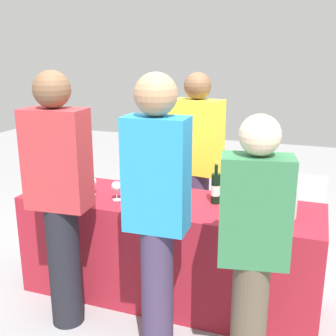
{
  "coord_description": "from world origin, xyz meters",
  "views": [
    {
      "loc": [
        0.99,
        -2.73,
        1.85
      ],
      "look_at": [
        0.0,
        0.0,
        1.04
      ],
      "focal_mm": 44.79,
      "sensor_mm": 36.0,
      "label": 1
    }
  ],
  "objects_px": {
    "wine_bottle_5": "(263,194)",
    "server_pouring": "(196,164)",
    "wine_bottle_6": "(289,192)",
    "ice_bucket": "(282,202)",
    "wine_bottle_1": "(141,176)",
    "guest_2": "(253,248)",
    "wine_bottle_0": "(74,172)",
    "wine_bottle_4": "(237,186)",
    "wine_glass_0": "(64,183)",
    "wine_glass_3": "(134,187)",
    "wine_glass_1": "(92,182)",
    "guest_0": "(59,194)",
    "wine_bottle_3": "(216,188)",
    "menu_board": "(294,218)",
    "wine_glass_2": "(116,187)",
    "wine_glass_4": "(153,190)",
    "wine_bottle_2": "(158,178)",
    "wine_glass_5": "(263,208)",
    "guest_1": "(157,211)"
  },
  "relations": [
    {
      "from": "wine_bottle_3",
      "to": "wine_glass_3",
      "type": "height_order",
      "value": "wine_bottle_3"
    },
    {
      "from": "wine_glass_5",
      "to": "ice_bucket",
      "type": "distance_m",
      "value": 0.19
    },
    {
      "from": "wine_bottle_6",
      "to": "ice_bucket",
      "type": "height_order",
      "value": "wine_bottle_6"
    },
    {
      "from": "wine_bottle_6",
      "to": "guest_0",
      "type": "height_order",
      "value": "guest_0"
    },
    {
      "from": "wine_glass_1",
      "to": "wine_glass_2",
      "type": "relative_size",
      "value": 0.97
    },
    {
      "from": "wine_glass_1",
      "to": "server_pouring",
      "type": "relative_size",
      "value": 0.08
    },
    {
      "from": "wine_bottle_2",
      "to": "wine_glass_5",
      "type": "relative_size",
      "value": 2.25
    },
    {
      "from": "wine_bottle_5",
      "to": "wine_bottle_6",
      "type": "xyz_separation_m",
      "value": [
        0.17,
        0.1,
        0.01
      ]
    },
    {
      "from": "wine_bottle_3",
      "to": "wine_bottle_4",
      "type": "relative_size",
      "value": 0.95
    },
    {
      "from": "wine_bottle_1",
      "to": "server_pouring",
      "type": "height_order",
      "value": "server_pouring"
    },
    {
      "from": "wine_glass_3",
      "to": "menu_board",
      "type": "relative_size",
      "value": 0.18
    },
    {
      "from": "wine_glass_4",
      "to": "menu_board",
      "type": "bearing_deg",
      "value": 46.52
    },
    {
      "from": "wine_glass_2",
      "to": "wine_glass_3",
      "type": "xyz_separation_m",
      "value": [
        0.13,
        0.02,
        0.01
      ]
    },
    {
      "from": "wine_bottle_0",
      "to": "wine_bottle_1",
      "type": "xyz_separation_m",
      "value": [
        0.56,
        0.09,
        0.0
      ]
    },
    {
      "from": "wine_bottle_0",
      "to": "wine_bottle_6",
      "type": "bearing_deg",
      "value": 3.36
    },
    {
      "from": "wine_bottle_1",
      "to": "server_pouring",
      "type": "relative_size",
      "value": 0.19
    },
    {
      "from": "wine_glass_3",
      "to": "ice_bucket",
      "type": "relative_size",
      "value": 0.75
    },
    {
      "from": "guest_0",
      "to": "wine_bottle_6",
      "type": "bearing_deg",
      "value": 21.88
    },
    {
      "from": "wine_bottle_0",
      "to": "wine_bottle_4",
      "type": "xyz_separation_m",
      "value": [
        1.31,
        0.1,
        0.0
      ]
    },
    {
      "from": "wine_bottle_2",
      "to": "wine_bottle_4",
      "type": "distance_m",
      "value": 0.62
    },
    {
      "from": "wine_bottle_1",
      "to": "wine_bottle_6",
      "type": "xyz_separation_m",
      "value": [
        1.12,
        0.01,
        -0.0
      ]
    },
    {
      "from": "wine_bottle_3",
      "to": "wine_glass_1",
      "type": "relative_size",
      "value": 2.19
    },
    {
      "from": "wine_glass_0",
      "to": "wine_glass_3",
      "type": "relative_size",
      "value": 0.89
    },
    {
      "from": "wine_bottle_6",
      "to": "wine_glass_3",
      "type": "xyz_separation_m",
      "value": [
        -1.07,
        -0.26,
        -0.01
      ]
    },
    {
      "from": "wine_bottle_1",
      "to": "menu_board",
      "type": "bearing_deg",
      "value": 34.1
    },
    {
      "from": "wine_bottle_0",
      "to": "wine_glass_1",
      "type": "height_order",
      "value": "wine_bottle_0"
    },
    {
      "from": "wine_glass_4",
      "to": "wine_bottle_6",
      "type": "bearing_deg",
      "value": 14.69
    },
    {
      "from": "wine_glass_3",
      "to": "wine_bottle_3",
      "type": "bearing_deg",
      "value": 16.19
    },
    {
      "from": "wine_bottle_1",
      "to": "ice_bucket",
      "type": "distance_m",
      "value": 1.11
    },
    {
      "from": "wine_glass_4",
      "to": "server_pouring",
      "type": "height_order",
      "value": "server_pouring"
    },
    {
      "from": "wine_glass_0",
      "to": "wine_glass_4",
      "type": "xyz_separation_m",
      "value": [
        0.71,
        0.06,
        0.01
      ]
    },
    {
      "from": "wine_bottle_4",
      "to": "guest_0",
      "type": "distance_m",
      "value": 1.25
    },
    {
      "from": "wine_bottle_3",
      "to": "guest_1",
      "type": "relative_size",
      "value": 0.18
    },
    {
      "from": "wine_bottle_4",
      "to": "guest_1",
      "type": "bearing_deg",
      "value": -110.39
    },
    {
      "from": "guest_1",
      "to": "wine_glass_1",
      "type": "bearing_deg",
      "value": 140.26
    },
    {
      "from": "wine_bottle_4",
      "to": "server_pouring",
      "type": "relative_size",
      "value": 0.19
    },
    {
      "from": "wine_glass_3",
      "to": "guest_1",
      "type": "relative_size",
      "value": 0.08
    },
    {
      "from": "wine_glass_1",
      "to": "wine_glass_3",
      "type": "distance_m",
      "value": 0.36
    },
    {
      "from": "wine_bottle_3",
      "to": "server_pouring",
      "type": "relative_size",
      "value": 0.18
    },
    {
      "from": "wine_glass_2",
      "to": "guest_2",
      "type": "xyz_separation_m",
      "value": [
        1.09,
        -0.57,
        -0.04
      ]
    },
    {
      "from": "wine_bottle_1",
      "to": "guest_2",
      "type": "bearing_deg",
      "value": -39.99
    },
    {
      "from": "wine_bottle_5",
      "to": "wine_glass_0",
      "type": "xyz_separation_m",
      "value": [
        -1.48,
        -0.2,
        -0.01
      ]
    },
    {
      "from": "wine_bottle_6",
      "to": "guest_1",
      "type": "relative_size",
      "value": 0.18
    },
    {
      "from": "wine_glass_1",
      "to": "wine_glass_5",
      "type": "height_order",
      "value": "same"
    },
    {
      "from": "wine_bottle_1",
      "to": "wine_glass_2",
      "type": "relative_size",
      "value": 2.22
    },
    {
      "from": "guest_1",
      "to": "wine_bottle_4",
      "type": "bearing_deg",
      "value": 67.47
    },
    {
      "from": "wine_bottle_5",
      "to": "server_pouring",
      "type": "bearing_deg",
      "value": 138.72
    },
    {
      "from": "wine_bottle_5",
      "to": "wine_glass_0",
      "type": "relative_size",
      "value": 2.33
    },
    {
      "from": "wine_bottle_3",
      "to": "wine_glass_3",
      "type": "relative_size",
      "value": 2.1
    },
    {
      "from": "guest_0",
      "to": "guest_2",
      "type": "distance_m",
      "value": 1.3
    }
  ]
}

